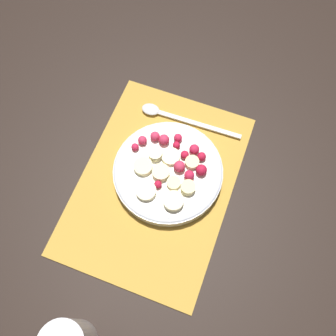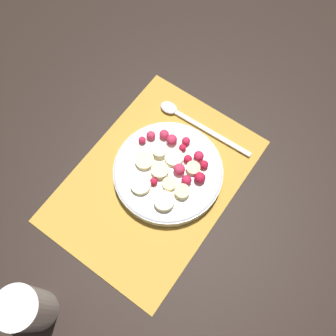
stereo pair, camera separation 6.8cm
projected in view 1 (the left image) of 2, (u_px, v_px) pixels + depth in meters
name	position (u px, v px, depth m)	size (l,w,h in m)	color
ground_plane	(156.00, 183.00, 0.71)	(3.00, 3.00, 0.00)	black
placemat	(156.00, 183.00, 0.71)	(0.40, 0.28, 0.01)	gold
fruit_bowl	(168.00, 171.00, 0.70)	(0.21, 0.21, 0.05)	silver
spoon	(172.00, 116.00, 0.76)	(0.03, 0.21, 0.01)	silver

